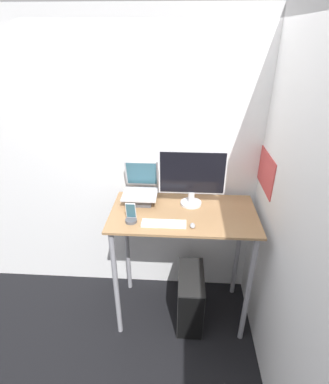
{
  "coord_description": "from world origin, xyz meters",
  "views": [
    {
      "loc": [
        -0.02,
        -1.74,
        2.4
      ],
      "look_at": [
        -0.15,
        0.32,
        1.3
      ],
      "focal_mm": 28.0,
      "sensor_mm": 36.0,
      "label": 1
    }
  ],
  "objects_px": {
    "monitor": "(192,178)",
    "keyboard": "(164,223)",
    "computer_tower": "(190,297)",
    "laptop": "(140,193)",
    "mouse": "(193,226)",
    "cell_phone": "(131,217)"
  },
  "relations": [
    {
      "from": "laptop",
      "to": "monitor",
      "type": "height_order",
      "value": "monitor"
    },
    {
      "from": "monitor",
      "to": "mouse",
      "type": "xyz_separation_m",
      "value": [
        0.01,
        -0.34,
        -0.23
      ]
    },
    {
      "from": "monitor",
      "to": "keyboard",
      "type": "bearing_deg",
      "value": -123.08
    },
    {
      "from": "monitor",
      "to": "mouse",
      "type": "height_order",
      "value": "monitor"
    },
    {
      "from": "mouse",
      "to": "cell_phone",
      "type": "relative_size",
      "value": 0.38
    },
    {
      "from": "monitor",
      "to": "keyboard",
      "type": "distance_m",
      "value": 0.45
    },
    {
      "from": "mouse",
      "to": "computer_tower",
      "type": "distance_m",
      "value": 0.88
    },
    {
      "from": "monitor",
      "to": "cell_phone",
      "type": "relative_size",
      "value": 3.33
    },
    {
      "from": "monitor",
      "to": "mouse",
      "type": "distance_m",
      "value": 0.41
    },
    {
      "from": "mouse",
      "to": "computer_tower",
      "type": "xyz_separation_m",
      "value": [
        0.02,
        0.12,
        -0.88
      ]
    },
    {
      "from": "laptop",
      "to": "computer_tower",
      "type": "bearing_deg",
      "value": -28.19
    },
    {
      "from": "keyboard",
      "to": "mouse",
      "type": "relative_size",
      "value": 5.47
    },
    {
      "from": "monitor",
      "to": "mouse",
      "type": "bearing_deg",
      "value": -88.84
    },
    {
      "from": "computer_tower",
      "to": "monitor",
      "type": "bearing_deg",
      "value": 96.71
    },
    {
      "from": "keyboard",
      "to": "computer_tower",
      "type": "xyz_separation_m",
      "value": [
        0.23,
        0.1,
        -0.87
      ]
    },
    {
      "from": "keyboard",
      "to": "computer_tower",
      "type": "relative_size",
      "value": 0.65
    },
    {
      "from": "mouse",
      "to": "cell_phone",
      "type": "xyz_separation_m",
      "value": [
        -0.47,
        0.04,
        0.03
      ]
    },
    {
      "from": "keyboard",
      "to": "laptop",
      "type": "bearing_deg",
      "value": 122.67
    },
    {
      "from": "laptop",
      "to": "cell_phone",
      "type": "distance_m",
      "value": 0.33
    },
    {
      "from": "keyboard",
      "to": "cell_phone",
      "type": "distance_m",
      "value": 0.26
    },
    {
      "from": "laptop",
      "to": "computer_tower",
      "type": "distance_m",
      "value": 1.07
    },
    {
      "from": "mouse",
      "to": "laptop",
      "type": "bearing_deg",
      "value": 139.94
    }
  ]
}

